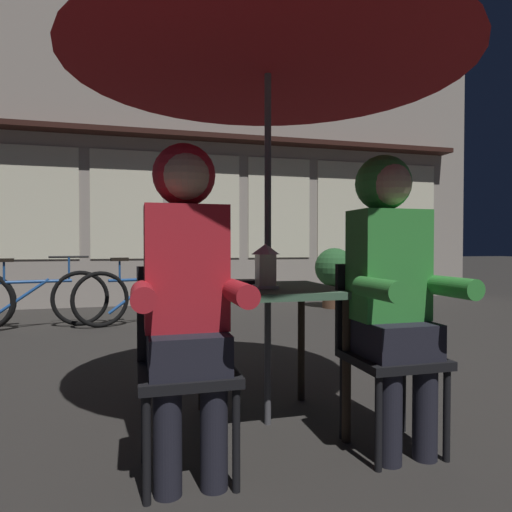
# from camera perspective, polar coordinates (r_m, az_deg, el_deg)

# --- Properties ---
(ground_plane) EXTENTS (60.00, 60.00, 0.00)m
(ground_plane) POSITION_cam_1_polar(r_m,az_deg,el_deg) (2.60, 1.48, -20.37)
(ground_plane) COLOR #2D2B28
(cafe_table) EXTENTS (0.72, 0.72, 0.74)m
(cafe_table) POSITION_cam_1_polar(r_m,az_deg,el_deg) (2.44, 1.49, -6.30)
(cafe_table) COLOR #42664C
(cafe_table) RESTS_ON ground_plane
(patio_umbrella) EXTENTS (2.10, 2.10, 2.31)m
(patio_umbrella) POSITION_cam_1_polar(r_m,az_deg,el_deg) (2.65, 1.51, 25.74)
(patio_umbrella) COLOR #4C4C51
(patio_umbrella) RESTS_ON ground_plane
(lantern) EXTENTS (0.11, 0.11, 0.23)m
(lantern) POSITION_cam_1_polar(r_m,az_deg,el_deg) (2.35, 1.21, -1.13)
(lantern) COLOR white
(lantern) RESTS_ON cafe_table
(chair_left) EXTENTS (0.40, 0.40, 0.87)m
(chair_left) POSITION_cam_1_polar(r_m,az_deg,el_deg) (2.01, -8.89, -12.27)
(chair_left) COLOR black
(chair_left) RESTS_ON ground_plane
(chair_right) EXTENTS (0.40, 0.40, 0.87)m
(chair_right) POSITION_cam_1_polar(r_m,az_deg,el_deg) (2.32, 15.83, -10.48)
(chair_right) COLOR black
(chair_right) RESTS_ON ground_plane
(person_left_hooded) EXTENTS (0.45, 0.56, 1.40)m
(person_left_hooded) POSITION_cam_1_polar(r_m,az_deg,el_deg) (1.90, -8.74, -2.18)
(person_left_hooded) COLOR black
(person_left_hooded) RESTS_ON ground_plane
(person_right_hooded) EXTENTS (0.45, 0.56, 1.40)m
(person_right_hooded) POSITION_cam_1_polar(r_m,az_deg,el_deg) (2.23, 16.65, -1.71)
(person_right_hooded) COLOR black
(person_right_hooded) RESTS_ON ground_plane
(shopfront_building) EXTENTS (10.00, 0.93, 6.20)m
(shopfront_building) POSITION_cam_1_polar(r_m,az_deg,el_deg) (8.08, -6.62, 16.61)
(shopfront_building) COLOR #9E9389
(shopfront_building) RESTS_ON ground_plane
(bicycle_second) EXTENTS (1.67, 0.33, 0.84)m
(bicycle_second) POSITION_cam_1_polar(r_m,az_deg,el_deg) (5.80, -26.32, -4.86)
(bicycle_second) COLOR black
(bicycle_second) RESTS_ON ground_plane
(bicycle_third) EXTENTS (1.64, 0.45, 0.84)m
(bicycle_third) POSITION_cam_1_polar(r_m,az_deg,el_deg) (5.71, -13.99, -4.86)
(bicycle_third) COLOR black
(bicycle_third) RESTS_ON ground_plane
(book) EXTENTS (0.22, 0.17, 0.02)m
(book) POSITION_cam_1_polar(r_m,az_deg,el_deg) (2.60, -1.86, -3.30)
(book) COLOR black
(book) RESTS_ON cafe_table
(potted_plant) EXTENTS (0.60, 0.60, 0.92)m
(potted_plant) POSITION_cam_1_polar(r_m,az_deg,el_deg) (7.05, 9.83, -2.05)
(potted_plant) COLOR brown
(potted_plant) RESTS_ON ground_plane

